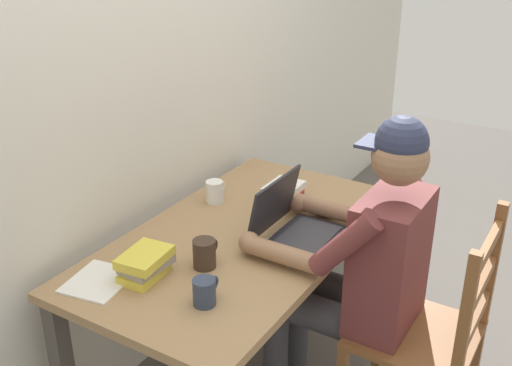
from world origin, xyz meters
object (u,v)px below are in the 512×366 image
coffee_mug_white (215,191)px  book_stack_main (145,264)px  wooden_chair (430,337)px  coffee_mug_spare (205,291)px  computer_mouse (326,211)px  book_stack_side (284,193)px  desk (242,255)px  seated_person (360,261)px  laptop (293,225)px  coffee_mug_dark (205,253)px

coffee_mug_white → book_stack_main: (-0.61, -0.13, 0.00)m
wooden_chair → coffee_mug_spare: wooden_chair is taller
computer_mouse → book_stack_side: bearing=85.9°
coffee_mug_spare → book_stack_side: 0.79m
wooden_chair → coffee_mug_white: bearing=83.8°
desk → seated_person: bearing=-80.3°
laptop → coffee_mug_dark: size_ratio=2.78×
desk → seated_person: 0.47m
seated_person → coffee_mug_dark: 0.56m
wooden_chair → coffee_mug_dark: size_ratio=8.03×
coffee_mug_white → coffee_mug_dark: coffee_mug_dark is taller
laptop → coffee_mug_spare: size_ratio=2.94×
coffee_mug_white → coffee_mug_dark: bearing=-149.0°
seated_person → coffee_mug_dark: size_ratio=10.60×
computer_mouse → wooden_chair: bearing=-114.4°
desk → book_stack_main: size_ratio=7.21×
computer_mouse → coffee_mug_white: (-0.13, 0.46, 0.03)m
book_stack_main → book_stack_side: book_stack_main is taller
seated_person → computer_mouse: (0.24, 0.25, 0.03)m
seated_person → laptop: (0.00, 0.28, 0.07)m
coffee_mug_white → book_stack_main: 0.62m
desk → wooden_chair: bearing=-83.9°
desk → coffee_mug_spare: 0.48m
computer_mouse → coffee_mug_spare: 0.76m
laptop → computer_mouse: bearing=-6.1°
coffee_mug_dark → book_stack_main: size_ratio=0.61×
wooden_chair → book_stack_side: bearing=70.8°
coffee_mug_dark → book_stack_main: (-0.16, 0.13, -0.00)m
laptop → coffee_mug_dark: laptop is taller
coffee_mug_white → book_stack_main: size_ratio=0.58×
computer_mouse → book_stack_main: bearing=156.4°
coffee_mug_spare → book_stack_side: coffee_mug_spare is taller
coffee_mug_white → wooden_chair: bearing=-96.2°
seated_person → book_stack_side: seated_person is taller
coffee_mug_white → coffee_mug_spare: 0.74m
laptop → computer_mouse: laptop is taller
desk → coffee_mug_white: size_ratio=12.47×
coffee_mug_dark → book_stack_side: 0.60m
desk → coffee_mug_white: bearing=53.7°
wooden_chair → coffee_mug_dark: wooden_chair is taller
seated_person → book_stack_side: size_ratio=6.54×
coffee_mug_white → coffee_mug_spare: bearing=-147.6°
desk → laptop: (0.08, -0.18, 0.14)m
book_stack_side → coffee_mug_dark: bearing=-178.7°
laptop → coffee_mug_dark: bearing=154.2°
laptop → coffee_mug_spare: laptop is taller
coffee_mug_spare → book_stack_side: size_ratio=0.58×
coffee_mug_white → coffee_mug_dark: size_ratio=0.94×
coffee_mug_spare → wooden_chair: bearing=-48.9°
coffee_mug_white → book_stack_side: size_ratio=0.58×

